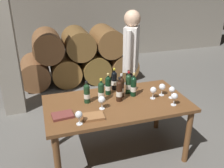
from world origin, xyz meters
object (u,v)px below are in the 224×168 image
Objects in this scene: leather_ledger at (63,115)px; wine_glass_0 at (79,115)px; wine_bottle_3 at (119,91)px; wine_bottle_7 at (101,92)px; wine_bottle_2 at (87,93)px; wine_glass_2 at (162,87)px; wine_glass_3 at (102,100)px; wine_glass_4 at (153,90)px; wine_glass_1 at (174,97)px; wine_bottle_0 at (108,85)px; tasting_notebook at (94,116)px; wine_bottle_4 at (114,80)px; wine_bottle_5 at (134,86)px; wine_bottle_1 at (128,84)px; dining_table at (117,109)px; wine_glass_5 at (172,90)px; sommelier_presenting at (131,57)px; wine_bottle_6 at (121,87)px.

wine_glass_0 is at bearing -58.92° from leather_ledger.
wine_bottle_7 is at bearing 166.84° from wine_bottle_3.
wine_glass_2 is (0.93, -0.09, -0.01)m from wine_bottle_2.
wine_glass_3 is 1.02× the size of wine_glass_4.
wine_glass_0 is 1.12m from wine_glass_1.
wine_bottle_7 is at bearing -129.25° from wine_bottle_0.
wine_glass_3 is at bearing -0.33° from leather_ledger.
wine_glass_2 is 1.26m from leather_ledger.
tasting_notebook is 0.33m from leather_ledger.
wine_bottle_5 reaches higher than wine_bottle_4.
wine_bottle_1 reaches higher than wine_glass_1.
wine_glass_3 reaches higher than tasting_notebook.
wine_glass_4 reaches higher than dining_table.
wine_bottle_4 reaches higher than wine_bottle_2.
tasting_notebook is (-0.13, -0.15, -0.10)m from wine_glass_3.
wine_bottle_3 reaches higher than wine_bottle_0.
wine_glass_0 is (-0.59, -0.69, -0.02)m from wine_bottle_4.
leather_ledger is (-0.69, -0.16, -0.12)m from wine_bottle_3.
wine_bottle_2 is 0.38m from wine_bottle_3.
tasting_notebook is (-1.02, -0.16, -0.09)m from wine_glass_5.
sommelier_presenting is at bearing 33.43° from leather_ledger.
wine_glass_1 reaches higher than dining_table.
sommelier_presenting is (0.50, 0.51, 0.16)m from wine_bottle_0.
wine_bottle_7 is at bearing 169.32° from wine_glass_4.
wine_bottle_3 and wine_bottle_6 have the same top height.
wine_bottle_0 reaches higher than wine_glass_0.
wine_bottle_2 is (-0.34, 0.10, 0.21)m from dining_table.
wine_bottle_7 is (-0.17, 0.07, 0.22)m from dining_table.
wine_glass_4 is at bearing -44.82° from wine_bottle_1.
wine_glass_2 is 0.99× the size of wine_glass_3.
wine_glass_5 is at bearing -25.12° from wine_bottle_0.
wine_glass_0 is at bearing -151.81° from tasting_notebook.
wine_bottle_0 is 0.78m from wine_glass_5.
wine_glass_4 is at bearing 125.07° from wine_glass_1.
wine_bottle_7 is 0.54m from leather_ledger.
wine_glass_2 is (0.77, -0.07, -0.02)m from wine_bottle_7.
wine_glass_0 is at bearing -176.45° from wine_glass_1.
sommelier_presenting reaches higher than wine_glass_4.
wine_bottle_0 is at bearing 99.35° from dining_table.
wine_bottle_1 reaches higher than dining_table.
wine_glass_3 is (-0.25, -0.13, -0.02)m from wine_bottle_3.
leather_ledger is at bearing 125.97° from wine_glass_0.
wine_bottle_2 is at bearing -155.05° from wine_bottle_0.
wine_glass_0 is (-0.73, -0.52, -0.02)m from wine_bottle_1.
wine_bottle_4 is 0.31m from wine_bottle_5.
wine_glass_4 is at bearing -30.01° from wine_bottle_0.
wine_bottle_5 is (0.03, -0.09, 0.00)m from wine_bottle_1.
wine_glass_5 is (0.67, -0.09, 0.20)m from dining_table.
wine_glass_0 is 1.21m from wine_glass_5.
leather_ledger is (-0.62, -0.37, -0.11)m from wine_bottle_0.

